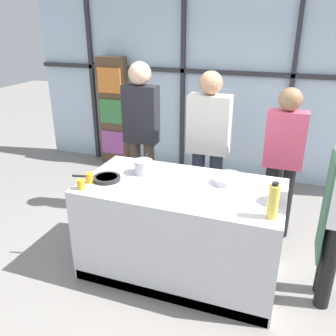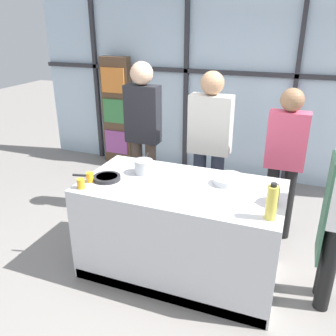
% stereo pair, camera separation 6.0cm
% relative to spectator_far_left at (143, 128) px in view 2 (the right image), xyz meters
% --- Properties ---
extents(ground_plane, '(18.00, 18.00, 0.00)m').
position_rel_spectator_far_left_xyz_m(ground_plane, '(0.79, -0.94, -1.07)').
color(ground_plane, gray).
extents(back_window_wall, '(6.40, 0.10, 2.80)m').
position_rel_spectator_far_left_xyz_m(back_window_wall, '(0.79, 1.53, 0.34)').
color(back_window_wall, silver).
rests_on(back_window_wall, ground_plane).
extents(bookshelf, '(0.46, 0.19, 1.71)m').
position_rel_spectator_far_left_xyz_m(bookshelf, '(-1.08, 1.35, -0.21)').
color(bookshelf, brown).
rests_on(bookshelf, ground_plane).
extents(demo_island, '(1.76, 0.92, 0.90)m').
position_rel_spectator_far_left_xyz_m(demo_island, '(0.79, -0.95, -0.62)').
color(demo_island, silver).
rests_on(demo_island, ground_plane).
extents(spectator_far_left, '(0.40, 0.25, 1.82)m').
position_rel_spectator_far_left_xyz_m(spectator_far_left, '(0.00, 0.00, 0.00)').
color(spectator_far_left, '#47382D').
rests_on(spectator_far_left, ground_plane).
extents(spectator_center_left, '(0.45, 0.25, 1.75)m').
position_rel_spectator_far_left_xyz_m(spectator_center_left, '(0.79, 0.00, -0.07)').
color(spectator_center_left, '#232838').
rests_on(spectator_center_left, ground_plane).
extents(spectator_center_right, '(0.39, 0.23, 1.63)m').
position_rel_spectator_far_left_xyz_m(spectator_center_right, '(1.59, 0.00, -0.13)').
color(spectator_center_right, black).
rests_on(spectator_center_right, ground_plane).
extents(frying_pan, '(0.44, 0.25, 0.04)m').
position_rel_spectator_far_left_xyz_m(frying_pan, '(0.12, -1.07, -0.15)').
color(frying_pan, '#232326').
rests_on(frying_pan, demo_island).
extents(saucepan, '(0.18, 0.32, 0.13)m').
position_rel_spectator_far_left_xyz_m(saucepan, '(0.38, -0.82, -0.10)').
color(saucepan, silver).
rests_on(saucepan, demo_island).
extents(white_plate, '(0.23, 0.23, 0.01)m').
position_rel_spectator_far_left_xyz_m(white_plate, '(1.15, -0.60, -0.16)').
color(white_plate, white).
rests_on(white_plate, demo_island).
extents(mixing_bowl, '(0.21, 0.21, 0.06)m').
position_rel_spectator_far_left_xyz_m(mixing_bowl, '(1.14, -0.78, -0.14)').
color(mixing_bowl, silver).
rests_on(mixing_bowl, demo_island).
extents(oil_bottle, '(0.08, 0.08, 0.28)m').
position_rel_spectator_far_left_xyz_m(oil_bottle, '(1.58, -1.24, -0.04)').
color(oil_bottle, '#E0CC4C').
rests_on(oil_bottle, demo_island).
extents(pepper_grinder, '(0.06, 0.06, 0.19)m').
position_rel_spectator_far_left_xyz_m(pepper_grinder, '(1.59, -1.00, -0.09)').
color(pepper_grinder, '#332319').
rests_on(pepper_grinder, demo_island).
extents(juice_glass_near, '(0.07, 0.07, 0.09)m').
position_rel_spectator_far_left_xyz_m(juice_glass_near, '(0.01, -1.30, -0.13)').
color(juice_glass_near, orange).
rests_on(juice_glass_near, demo_island).
extents(juice_glass_far, '(0.07, 0.07, 0.09)m').
position_rel_spectator_far_left_xyz_m(juice_glass_far, '(0.01, -1.16, -0.13)').
color(juice_glass_far, orange).
rests_on(juice_glass_far, demo_island).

